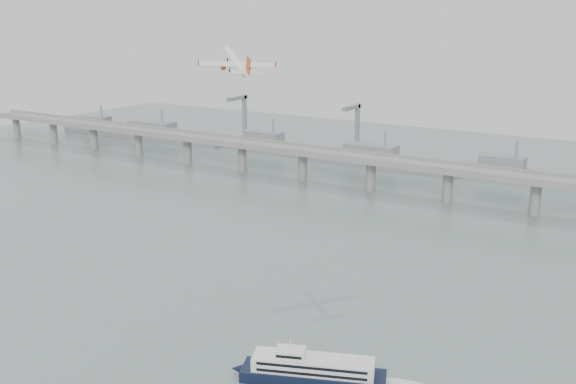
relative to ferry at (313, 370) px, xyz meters
The scene contains 5 objects.
ground 56.75m from the ferry, 163.15° to the left, with size 900.00×900.00×0.00m, color slate.
bridge 223.81m from the ferry, 104.35° to the left, with size 800.00×22.00×23.90m.
distant_fleet 350.94m from the ferry, 126.67° to the left, with size 453.00×60.90×40.00m.
ferry is the anchor object (origin of this frame).
airliner 150.04m from the ferry, 136.55° to the left, with size 33.72×32.38×14.67m.
Camera 1 is at (145.70, -175.55, 108.58)m, focal length 42.00 mm.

